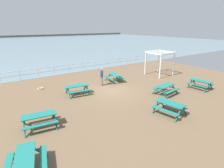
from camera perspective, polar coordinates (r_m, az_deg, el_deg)
name	(u,v)px	position (r m, az deg, el deg)	size (l,w,h in m)	color
ground_plane	(112,91)	(15.59, 0.06, -2.41)	(30.00, 24.00, 0.20)	brown
sea_band	(20,44)	(65.52, -27.71, 11.45)	(142.00, 90.00, 0.01)	gray
distant_shoreline	(7,37)	(108.22, -30.92, 12.85)	(142.00, 6.00, 1.80)	#4C4C47
seaward_railing	(76,66)	(21.93, -11.56, 5.59)	(23.07, 0.07, 1.08)	white
picnic_table_near_left	(170,105)	(11.91, 18.20, -6.57)	(1.82, 2.05, 0.80)	#1E7A70
picnic_table_near_right	(166,87)	(15.22, 16.95, -1.03)	(1.97, 1.73, 0.80)	#1E7A70
picnic_table_mid_centre	(200,82)	(17.73, 26.69, 0.48)	(1.66, 1.90, 0.80)	#1E7A70
picnic_table_far_left	(77,88)	(14.78, -11.19, -1.14)	(1.98, 1.74, 0.80)	#1E7A70
picnic_table_far_right	(25,161)	(7.91, -26.24, -21.41)	(1.88, 2.10, 0.80)	#1E7A70
picnic_table_seaward	(39,118)	(10.69, -22.47, -10.02)	(1.98, 1.75, 0.80)	#1E7A70
picnic_table_corner	(115,76)	(17.91, 0.88, 2.63)	(1.80, 2.03, 0.80)	#1E7A70
visitor	(102,76)	(16.61, -3.35, 2.66)	(0.39, 0.43, 1.66)	slate
lattice_pergola	(160,58)	(20.87, 15.23, 8.20)	(2.45, 2.57, 2.70)	white
rope_coil	(40,88)	(17.12, -22.13, -1.36)	(0.55, 0.55, 0.11)	tan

